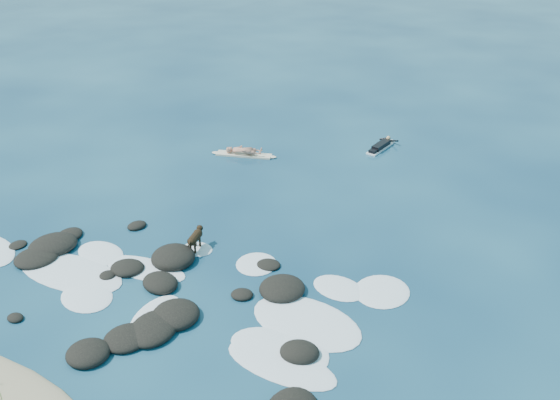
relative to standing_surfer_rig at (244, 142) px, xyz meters
The scene contains 6 objects.
ground 8.98m from the standing_surfer_rig, 68.71° to the right, with size 160.00×160.00×0.00m, color #0A2642.
reef_rocks 11.17m from the standing_surfer_rig, 68.61° to the right, with size 13.23×7.37×0.61m.
breaking_foam 10.78m from the standing_surfer_rig, 65.16° to the right, with size 14.71×6.78×0.12m.
standing_surfer_rig is the anchor object (origin of this frame).
paddling_surfer_rig 6.47m from the standing_surfer_rig, 39.03° to the left, with size 1.02×2.27×0.39m.
dog 8.16m from the standing_surfer_rig, 67.10° to the right, with size 0.52×1.21×0.78m.
Camera 1 is at (11.80, -13.11, 11.37)m, focal length 40.00 mm.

